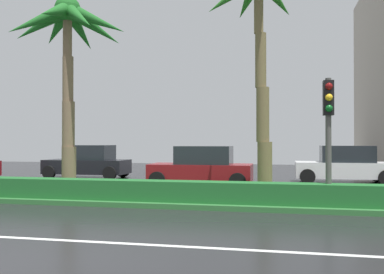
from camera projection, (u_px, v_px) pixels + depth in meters
The scene contains 10 objects.
ground_plane at pixel (160, 197), 15.07m from camera, with size 90.00×42.00×0.10m, color black.
near_lane_divider_stripe at pixel (58, 240), 8.23m from camera, with size 81.00×0.14×0.01m, color white.
median_strip at pixel (151, 197), 14.10m from camera, with size 85.50×4.00×0.15m, color #2D6B33.
median_hedge at pixel (137, 190), 12.73m from camera, with size 76.50×0.70×0.60m.
palm_tree_centre_left at pixel (68, 35), 14.84m from camera, with size 4.25×4.25×6.87m.
palm_tree_centre at pixel (260, 11), 13.68m from camera, with size 3.73×3.65×7.58m.
traffic_signal_median_right at pixel (328, 118), 11.69m from camera, with size 0.28×0.43×3.53m.
car_in_traffic_second at pixel (88, 162), 22.06m from camera, with size 4.30×2.02×1.72m.
car_in_traffic_third at pixel (202, 167), 17.87m from camera, with size 4.30×2.02×1.72m.
car_in_traffic_fourth at pixel (344, 165), 19.46m from camera, with size 4.30×2.02×1.72m.
Camera 1 is at (4.26, -5.53, 1.93)m, focal length 39.58 mm.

